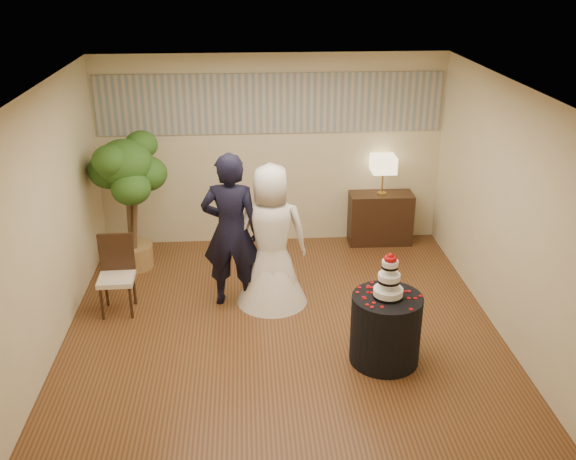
{
  "coord_description": "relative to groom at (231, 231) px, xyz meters",
  "views": [
    {
      "loc": [
        -0.38,
        -6.51,
        4.03
      ],
      "look_at": [
        0.1,
        0.4,
        1.05
      ],
      "focal_mm": 40.0,
      "sensor_mm": 36.0,
      "label": 1
    }
  ],
  "objects": [
    {
      "name": "console",
      "position": [
        2.2,
        1.7,
        -0.59
      ],
      "size": [
        0.94,
        0.43,
        0.78
      ],
      "primitive_type": "cube",
      "rotation": [
        0.0,
        0.0,
        -0.01
      ],
      "color": "black",
      "rests_on": "floor"
    },
    {
      "name": "side_chair",
      "position": [
        -1.39,
        -0.14,
        -0.5
      ],
      "size": [
        0.45,
        0.47,
        0.96
      ],
      "primitive_type": null,
      "rotation": [
        0.0,
        0.0,
        0.03
      ],
      "color": "black",
      "rests_on": "floor"
    },
    {
      "name": "groom",
      "position": [
        0.0,
        0.0,
        0.0
      ],
      "size": [
        0.77,
        0.56,
        1.95
      ],
      "primitive_type": "imported",
      "rotation": [
        0.0,
        0.0,
        3.0
      ],
      "color": "black",
      "rests_on": "floor"
    },
    {
      "name": "ficus_tree",
      "position": [
        -1.39,
        1.1,
        -0.01
      ],
      "size": [
        1.28,
        1.28,
        1.93
      ],
      "primitive_type": null,
      "rotation": [
        0.0,
        0.0,
        0.59
      ],
      "color": "#2D591C",
      "rests_on": "floor"
    },
    {
      "name": "ceiling",
      "position": [
        0.57,
        -0.59,
        1.82
      ],
      "size": [
        5.0,
        5.0,
        0.0
      ],
      "primitive_type": "cube",
      "color": "white",
      "rests_on": "wall_back"
    },
    {
      "name": "wall_back",
      "position": [
        0.57,
        1.91,
        0.42
      ],
      "size": [
        5.0,
        0.06,
        2.8
      ],
      "primitive_type": "cube",
      "color": "beige",
      "rests_on": "ground"
    },
    {
      "name": "mural_border",
      "position": [
        0.57,
        1.89,
        1.12
      ],
      "size": [
        4.9,
        0.02,
        0.85
      ],
      "primitive_type": "cube",
      "color": "#98988E",
      "rests_on": "wall_back"
    },
    {
      "name": "wedding_cake",
      "position": [
        1.63,
        -1.37,
        0.05
      ],
      "size": [
        0.31,
        0.31,
        0.5
      ],
      "primitive_type": null,
      "color": "white",
      "rests_on": "cake_table"
    },
    {
      "name": "wall_left",
      "position": [
        -1.93,
        -0.59,
        0.42
      ],
      "size": [
        0.06,
        5.0,
        2.8
      ],
      "primitive_type": "cube",
      "color": "beige",
      "rests_on": "ground"
    },
    {
      "name": "wall_front",
      "position": [
        0.57,
        -3.09,
        0.42
      ],
      "size": [
        5.0,
        0.06,
        2.8
      ],
      "primitive_type": "cube",
      "color": "beige",
      "rests_on": "ground"
    },
    {
      "name": "floor",
      "position": [
        0.57,
        -0.59,
        -0.98
      ],
      "size": [
        5.0,
        5.0,
        0.0
      ],
      "primitive_type": "cube",
      "color": "brown",
      "rests_on": "ground"
    },
    {
      "name": "table_lamp",
      "position": [
        2.2,
        1.7,
        0.09
      ],
      "size": [
        0.34,
        0.34,
        0.58
      ],
      "primitive_type": null,
      "color": "beige",
      "rests_on": "console"
    },
    {
      "name": "cake_table",
      "position": [
        1.63,
        -1.37,
        -0.59
      ],
      "size": [
        0.9,
        0.9,
        0.77
      ],
      "primitive_type": "cylinder",
      "rotation": [
        0.0,
        0.0,
        0.24
      ],
      "color": "black",
      "rests_on": "floor"
    },
    {
      "name": "bride",
      "position": [
        0.49,
        -0.0,
        -0.08
      ],
      "size": [
        0.91,
        0.91,
        1.79
      ],
      "primitive_type": "imported",
      "rotation": [
        0.0,
        0.0,
        3.17
      ],
      "color": "white",
      "rests_on": "floor"
    },
    {
      "name": "wall_right",
      "position": [
        3.07,
        -0.59,
        0.42
      ],
      "size": [
        0.06,
        5.0,
        2.8
      ],
      "primitive_type": "cube",
      "color": "beige",
      "rests_on": "ground"
    }
  ]
}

